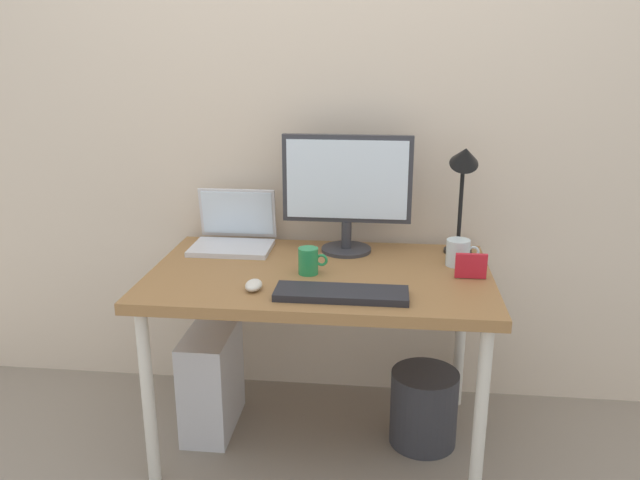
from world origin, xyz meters
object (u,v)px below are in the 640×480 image
desk (320,287)px  desk_lamp (464,174)px  keyboard (341,293)px  computer_tower (212,380)px  laptop (234,233)px  photo_frame (471,266)px  coffee_mug (309,261)px  monitor (347,187)px  glass_cup (458,253)px  wastebasket (424,408)px  mouse (254,285)px

desk → desk_lamp: desk_lamp is taller
keyboard → computer_tower: keyboard is taller
laptop → photo_frame: bearing=-17.0°
coffee_mug → photo_frame: size_ratio=0.98×
monitor → glass_cup: bearing=-16.1°
desk_lamp → wastebasket: desk_lamp is taller
computer_tower → laptop: bearing=75.0°
keyboard → wastebasket: bearing=40.4°
keyboard → mouse: size_ratio=4.89×
desk → keyboard: keyboard is taller
coffee_mug → computer_tower: 0.68m
laptop → glass_cup: bearing=-8.9°
desk_lamp → keyboard: bearing=-131.1°
laptop → desk_lamp: 0.94m
mouse → wastebasket: mouse is taller
desk → wastebasket: size_ratio=4.15×
photo_frame → wastebasket: bearing=163.6°
mouse → monitor: bearing=58.3°
mouse → laptop: bearing=110.9°
monitor → desk_lamp: monitor is taller
computer_tower → wastebasket: bearing=-1.1°
mouse → photo_frame: bearing=14.4°
coffee_mug → keyboard: bearing=-57.4°
desk_lamp → mouse: desk_lamp is taller
desk_lamp → glass_cup: (-0.01, -0.12, -0.28)m
laptop → keyboard: laptop is taller
desk_lamp → keyboard: (-0.43, -0.49, -0.31)m
glass_cup → wastebasket: (-0.10, -0.10, -0.61)m
desk → coffee_mug: size_ratio=11.62×
keyboard → computer_tower: 0.79m
desk → wastebasket: (0.40, 0.02, -0.49)m
coffee_mug → glass_cup: (0.55, 0.15, 0.00)m
desk_lamp → mouse: size_ratio=5.10×
monitor → wastebasket: (0.32, -0.23, -0.82)m
monitor → laptop: bearing=178.1°
photo_frame → wastebasket: size_ratio=0.37×
laptop → coffee_mug: (0.35, -0.29, -0.01)m
glass_cup → desk_lamp: bearing=83.3°
desk_lamp → laptop: bearing=179.1°
mouse → coffee_mug: coffee_mug is taller
mouse → computer_tower: size_ratio=0.21×
mouse → coffee_mug: bearing=47.5°
coffee_mug → computer_tower: size_ratio=0.26×
desk_lamp → photo_frame: bearing=-86.6°
desk → wastebasket: bearing=3.0°
monitor → computer_tower: (-0.52, -0.21, -0.76)m
desk → coffee_mug: (-0.04, -0.03, 0.11)m
desk → wastebasket: 0.64m
coffee_mug → photo_frame: (0.58, 0.01, -0.00)m
monitor → keyboard: 0.55m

